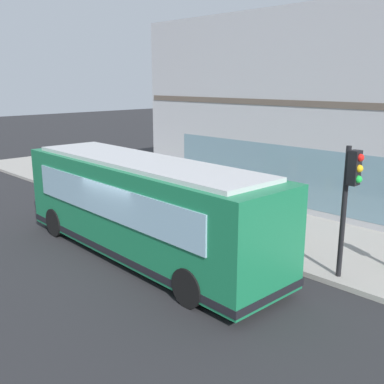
% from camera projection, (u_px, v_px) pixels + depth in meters
% --- Properties ---
extents(ground, '(120.00, 120.00, 0.00)m').
position_uv_depth(ground, '(134.00, 258.00, 13.97)').
color(ground, '#262628').
extents(sidewalk_curb, '(4.95, 40.00, 0.15)m').
position_uv_depth(sidewalk_curb, '(239.00, 221.00, 17.39)').
color(sidewalk_curb, '#9E9991').
rests_on(sidewalk_curb, ground).
extents(building_corner, '(7.17, 16.16, 8.18)m').
position_uv_depth(building_corner, '(326.00, 109.00, 20.52)').
color(building_corner, '#A8A8AD').
rests_on(building_corner, ground).
extents(city_bus_nearside, '(2.85, 10.11, 3.07)m').
position_uv_depth(city_bus_nearside, '(142.00, 208.00, 13.83)').
color(city_bus_nearside, '#197247').
rests_on(city_bus_nearside, ground).
extents(traffic_light_near_corner, '(0.32, 0.49, 3.59)m').
position_uv_depth(traffic_light_near_corner, '(350.00, 188.00, 11.66)').
color(traffic_light_near_corner, black).
rests_on(traffic_light_near_corner, sidewalk_curb).
extents(fire_hydrant, '(0.35, 0.35, 0.74)m').
position_uv_depth(fire_hydrant, '(215.00, 219.00, 16.16)').
color(fire_hydrant, gold).
rests_on(fire_hydrant, sidewalk_curb).
extents(pedestrian_by_light_pole, '(0.32, 0.32, 1.61)m').
position_uv_depth(pedestrian_by_light_pole, '(278.00, 209.00, 15.48)').
color(pedestrian_by_light_pole, gold).
rests_on(pedestrian_by_light_pole, sidewalk_curb).
extents(pedestrian_near_hydrant, '(0.32, 0.32, 1.54)m').
position_uv_depth(pedestrian_near_hydrant, '(181.00, 196.00, 17.42)').
color(pedestrian_near_hydrant, '#99994C').
rests_on(pedestrian_near_hydrant, sidewalk_curb).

